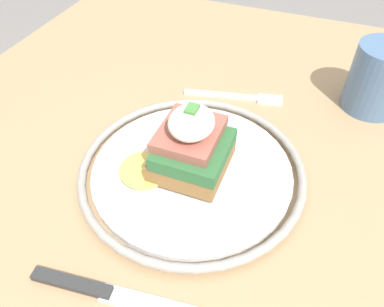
% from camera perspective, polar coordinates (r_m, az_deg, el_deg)
% --- Properties ---
extents(dining_table, '(0.93, 0.78, 0.76)m').
position_cam_1_polar(dining_table, '(0.56, -0.85, -10.18)').
color(dining_table, tan).
rests_on(dining_table, ground_plane).
extents(plate, '(0.27, 0.27, 0.02)m').
position_cam_1_polar(plate, '(0.44, 0.00, -2.51)').
color(plate, silver).
rests_on(plate, dining_table).
extents(sandwich, '(0.10, 0.12, 0.09)m').
position_cam_1_polar(sandwich, '(0.41, -0.20, 1.11)').
color(sandwich, olive).
rests_on(sandwich, plate).
extents(fork, '(0.05, 0.15, 0.00)m').
position_cam_1_polar(fork, '(0.56, 7.05, 8.59)').
color(fork, silver).
rests_on(fork, dining_table).
extents(knife, '(0.04, 0.19, 0.01)m').
position_cam_1_polar(knife, '(0.37, -12.20, -20.21)').
color(knife, '#2D2D2D').
rests_on(knife, dining_table).
extents(cup, '(0.08, 0.08, 0.09)m').
position_cam_1_polar(cup, '(0.58, 26.59, 10.31)').
color(cup, slate).
rests_on(cup, dining_table).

